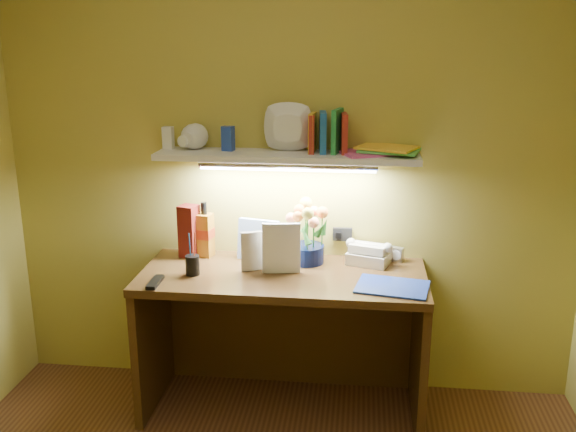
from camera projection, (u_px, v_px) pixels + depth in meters
The scene contains 13 objects.
desk at pixel (283, 342), 3.25m from camera, with size 1.40×0.60×0.75m, color #3C2610.
flower_bouquet at pixel (307, 232), 3.25m from camera, with size 0.20×0.20×0.32m, color #060F37, non-canonical shape.
telephone at pixel (369, 252), 3.26m from camera, with size 0.20×0.15×0.12m, color white, non-canonical shape.
desk_clock at pixel (396, 254), 3.30m from camera, with size 0.07×0.04×0.07m, color #B3B4B8.
whisky_bottle at pixel (205, 229), 3.35m from camera, with size 0.08×0.08×0.29m, color #B1701A, non-canonical shape.
whisky_box at pixel (189, 231), 3.34m from camera, with size 0.09×0.09×0.28m, color #5A140F.
pen_cup at pixel (192, 259), 3.10m from camera, with size 0.07×0.07×0.16m, color black.
art_card at pixel (258, 240), 3.31m from camera, with size 0.21×0.04×0.21m, color white, non-canonical shape.
tv_remote at pixel (155, 282), 3.00m from camera, with size 0.04×0.16×0.02m, color black.
blue_folder at pixel (392, 287), 2.96m from camera, with size 0.33×0.24×0.01m, color #1D3BA9.
desk_book_a at pixel (241, 252), 3.13m from camera, with size 0.15×0.02×0.20m, color beige.
desk_book_b at pixel (262, 248), 3.11m from camera, with size 0.19×0.02×0.25m, color white.
wall_shelf at pixel (287, 148), 3.16m from camera, with size 1.31×0.31×0.25m.
Camera 1 is at (0.37, -1.73, 1.88)m, focal length 40.00 mm.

